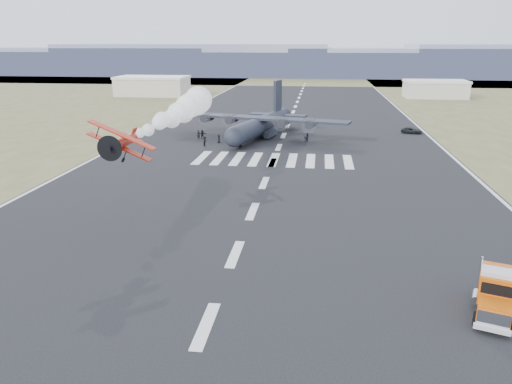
% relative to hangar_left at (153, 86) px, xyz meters
% --- Properties ---
extents(ground, '(500.00, 500.00, 0.00)m').
position_rel_hangar_left_xyz_m(ground, '(52.00, -145.00, -3.41)').
color(ground, black).
rests_on(ground, ground).
extents(scrub_far, '(500.00, 80.00, 0.00)m').
position_rel_hangar_left_xyz_m(scrub_far, '(52.00, 85.00, -3.41)').
color(scrub_far, brown).
rests_on(scrub_far, ground).
extents(runway_markings, '(60.00, 260.00, 0.01)m').
position_rel_hangar_left_xyz_m(runway_markings, '(52.00, -85.00, -3.40)').
color(runway_markings, silver).
rests_on(runway_markings, ground).
extents(ridge_seg_b, '(150.00, 50.00, 15.00)m').
position_rel_hangar_left_xyz_m(ridge_seg_b, '(-78.00, 115.00, 4.09)').
color(ridge_seg_b, '#818BA4').
rests_on(ridge_seg_b, ground).
extents(ridge_seg_c, '(150.00, 50.00, 17.00)m').
position_rel_hangar_left_xyz_m(ridge_seg_c, '(-13.00, 115.00, 5.09)').
color(ridge_seg_c, '#818BA4').
rests_on(ridge_seg_c, ground).
extents(ridge_seg_d, '(150.00, 50.00, 13.00)m').
position_rel_hangar_left_xyz_m(ridge_seg_d, '(52.00, 115.00, 3.09)').
color(ridge_seg_d, '#818BA4').
rests_on(ridge_seg_d, ground).
extents(ridge_seg_e, '(150.00, 50.00, 15.00)m').
position_rel_hangar_left_xyz_m(ridge_seg_e, '(117.00, 115.00, 4.09)').
color(ridge_seg_e, '#818BA4').
rests_on(ridge_seg_e, ground).
extents(hangar_left, '(24.50, 14.50, 6.70)m').
position_rel_hangar_left_xyz_m(hangar_left, '(0.00, 0.00, 0.00)').
color(hangar_left, '#BCB5A7').
rests_on(hangar_left, ground).
extents(hangar_right, '(20.50, 12.50, 5.90)m').
position_rel_hangar_left_xyz_m(hangar_right, '(98.00, 5.00, -0.40)').
color(hangar_right, '#BCB5A7').
rests_on(hangar_right, ground).
extents(semi_truck, '(4.35, 7.45, 3.29)m').
position_rel_hangar_left_xyz_m(semi_truck, '(71.94, -140.76, -1.79)').
color(semi_truck, black).
rests_on(semi_truck, ground).
extents(aerobatic_biplane, '(6.44, 6.16, 4.06)m').
position_rel_hangar_left_xyz_m(aerobatic_biplane, '(39.89, -127.88, 5.61)').
color(aerobatic_biplane, red).
extents(smoke_trail, '(4.35, 32.04, 4.35)m').
position_rel_hangar_left_xyz_m(smoke_trail, '(40.06, -101.43, 5.83)').
color(smoke_trail, white).
extents(transport_aircraft, '(36.14, 29.55, 10.53)m').
position_rel_hangar_left_xyz_m(transport_aircraft, '(47.62, -75.16, -0.69)').
color(transport_aircraft, black).
rests_on(transport_aircraft, ground).
extents(support_vehicle, '(4.69, 3.28, 1.19)m').
position_rel_hangar_left_xyz_m(support_vehicle, '(78.48, -67.08, -2.81)').
color(support_vehicle, black).
rests_on(support_vehicle, ground).
extents(crew_a, '(0.85, 0.86, 1.82)m').
position_rel_hangar_left_xyz_m(crew_a, '(35.61, -79.03, -2.50)').
color(crew_a, black).
rests_on(crew_a, ground).
extents(crew_b, '(1.04, 1.04, 1.87)m').
position_rel_hangar_left_xyz_m(crew_b, '(57.07, -79.62, -2.48)').
color(crew_b, black).
rests_on(crew_b, ground).
extents(crew_c, '(0.76, 1.20, 1.72)m').
position_rel_hangar_left_xyz_m(crew_c, '(56.65, -82.34, -2.55)').
color(crew_c, black).
rests_on(crew_c, ground).
extents(crew_d, '(0.63, 1.08, 1.77)m').
position_rel_hangar_left_xyz_m(crew_d, '(45.39, -80.89, -2.52)').
color(crew_d, black).
rests_on(crew_d, ground).
extents(crew_e, '(0.56, 0.83, 1.61)m').
position_rel_hangar_left_xyz_m(crew_e, '(40.30, -82.17, -2.60)').
color(crew_e, black).
rests_on(crew_e, ground).
extents(crew_f, '(1.65, 0.91, 1.69)m').
position_rel_hangar_left_xyz_m(crew_f, '(36.22, -78.28, -2.56)').
color(crew_f, black).
rests_on(crew_f, ground).
extents(crew_g, '(0.79, 0.75, 1.71)m').
position_rel_hangar_left_xyz_m(crew_g, '(46.83, -78.64, -2.55)').
color(crew_g, black).
rests_on(crew_g, ground).
extents(crew_h, '(0.69, 0.95, 1.77)m').
position_rel_hangar_left_xyz_m(crew_h, '(38.41, -85.35, -2.52)').
color(crew_h, black).
rests_on(crew_h, ground).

